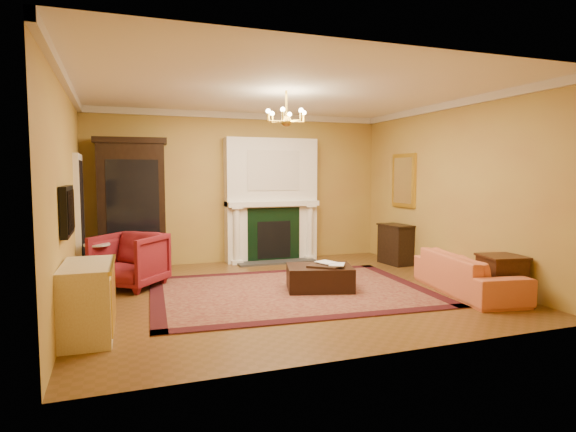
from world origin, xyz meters
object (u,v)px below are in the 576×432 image
coral_sofa (468,267)px  console_table (396,245)px  commode (88,300)px  wingback_armchair (130,258)px  end_table (502,278)px  china_cabinet (133,208)px  leather_ottoman (320,278)px  pedestal_table (97,262)px

coral_sofa → console_table: coral_sofa is taller
commode → wingback_armchair: bearing=79.2°
wingback_armchair → end_table: wingback_armchair is taller
wingback_armchair → commode: 2.28m
china_cabinet → wingback_armchair: size_ratio=2.47×
wingback_armchair → end_table: (4.95, -2.52, -0.17)m
china_cabinet → commode: 3.80m
china_cabinet → leather_ottoman: size_ratio=2.38×
china_cabinet → wingback_armchair: china_cabinet is taller
china_cabinet → end_table: (4.83, -3.97, -0.86)m
end_table → wingback_armchair: bearing=153.0°
coral_sofa → commode: bearing=101.7°
pedestal_table → console_table: (5.48, 0.17, -0.03)m
china_cabinet → wingback_armchair: bearing=-89.6°
china_cabinet → coral_sofa: size_ratio=1.15×
china_cabinet → coral_sofa: china_cabinet is taller
end_table → pedestal_table: bearing=153.9°
commode → coral_sofa: size_ratio=0.53×
coral_sofa → console_table: size_ratio=2.67×
end_table → console_table: console_table is taller
commode → console_table: size_ratio=1.43×
coral_sofa → end_table: size_ratio=3.38×
console_table → leather_ottoman: bearing=-152.0°
china_cabinet → leather_ottoman: (2.61, -2.62, -0.96)m
wingback_armchair → coral_sofa: bearing=14.0°
coral_sofa → leather_ottoman: 2.22m
commode → coral_sofa: commode is taller
end_table → console_table: (0.06, 2.83, 0.08)m
leather_ottoman → end_table: bearing=-15.4°
pedestal_table → leather_ottoman: (3.20, -1.30, -0.21)m
wingback_armchair → coral_sofa: size_ratio=0.46×
coral_sofa → wingback_armchair: bearing=76.5°
china_cabinet → commode: size_ratio=2.15×
china_cabinet → wingback_armchair: (-0.11, -1.45, -0.69)m
leather_ottoman → coral_sofa: bearing=-8.0°
china_cabinet → pedestal_table: china_cabinet is taller
coral_sofa → pedestal_table: bearing=77.1°
pedestal_table → coral_sofa: coral_sofa is taller
console_table → china_cabinet: bearing=162.0°
china_cabinet → pedestal_table: size_ratio=3.31×
china_cabinet → leather_ottoman: china_cabinet is taller
coral_sofa → end_table: (0.20, -0.46, -0.10)m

